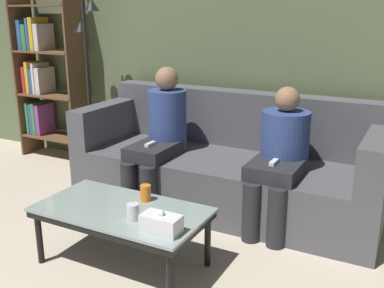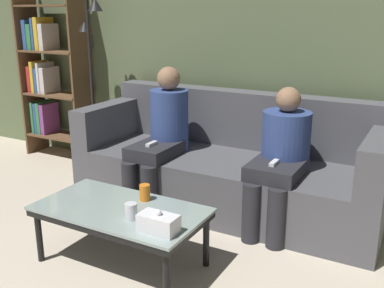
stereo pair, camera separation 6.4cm
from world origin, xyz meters
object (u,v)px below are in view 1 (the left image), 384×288
at_px(seated_person_left_end, 161,133).
at_px(cup_near_left, 146,193).
at_px(couch, 227,166).
at_px(coffee_table, 122,214).
at_px(cup_near_right, 133,212).
at_px(bookshelf, 44,74).
at_px(tissue_box, 161,223).
at_px(seated_person_mid_left, 280,154).
at_px(standing_lamp, 89,68).

bearing_deg(seated_person_left_end, cup_near_left, -64.80).
distance_m(couch, seated_person_left_end, 0.61).
relative_size(coffee_table, cup_near_right, 10.82).
bearing_deg(bookshelf, tissue_box, -33.61).
bearing_deg(coffee_table, cup_near_left, 68.12).
relative_size(cup_near_left, seated_person_left_end, 0.09).
bearing_deg(bookshelf, cup_near_left, -31.50).
bearing_deg(seated_person_left_end, coffee_table, -72.38).
height_order(couch, seated_person_mid_left, seated_person_mid_left).
relative_size(tissue_box, bookshelf, 0.12).
bearing_deg(seated_person_mid_left, tissue_box, -105.73).
xyz_separation_m(standing_lamp, seated_person_mid_left, (2.03, -0.37, -0.46)).
relative_size(bookshelf, standing_lamp, 1.10).
bearing_deg(seated_person_left_end, seated_person_mid_left, 0.64).
height_order(cup_near_right, seated_person_mid_left, seated_person_mid_left).
height_order(bookshelf, standing_lamp, bookshelf).
relative_size(coffee_table, cup_near_left, 10.03).
height_order(standing_lamp, seated_person_left_end, standing_lamp).
bearing_deg(cup_near_right, bookshelf, 144.71).
relative_size(coffee_table, bookshelf, 0.58).
bearing_deg(coffee_table, bookshelf, 144.46).
bearing_deg(standing_lamp, bookshelf, 169.18).
bearing_deg(coffee_table, cup_near_right, -31.73).
distance_m(couch, cup_near_right, 1.29).
relative_size(cup_near_left, standing_lamp, 0.06).
distance_m(cup_near_left, seated_person_mid_left, 1.03).
xyz_separation_m(cup_near_right, tissue_box, (0.22, -0.05, 0.00)).
xyz_separation_m(cup_near_right, bookshelf, (-2.23, 1.58, 0.47)).
bearing_deg(tissue_box, cup_near_left, 134.38).
distance_m(standing_lamp, seated_person_mid_left, 2.11).
relative_size(couch, standing_lamp, 1.47).
bearing_deg(couch, cup_near_left, -97.08).
height_order(coffee_table, bookshelf, bookshelf).
xyz_separation_m(coffee_table, standing_lamp, (-1.33, 1.34, 0.68)).
relative_size(cup_near_right, seated_person_mid_left, 0.09).
bearing_deg(coffee_table, seated_person_left_end, 107.62).
bearing_deg(seated_person_mid_left, cup_near_left, -127.91).
height_order(couch, cup_near_right, couch).
bearing_deg(seated_person_left_end, bookshelf, 163.64).
relative_size(coffee_table, standing_lamp, 0.63).
xyz_separation_m(tissue_box, bookshelf, (-2.45, 1.63, 0.47)).
height_order(couch, bookshelf, bookshelf).
relative_size(couch, seated_person_mid_left, 2.38).
xyz_separation_m(standing_lamp, seated_person_left_end, (1.03, -0.38, -0.43)).
xyz_separation_m(couch, seated_person_mid_left, (0.50, -0.22, 0.24)).
height_order(couch, cup_near_left, couch).
bearing_deg(cup_near_left, seated_person_mid_left, 52.09).
bearing_deg(standing_lamp, coffee_table, -45.15).
bearing_deg(tissue_box, standing_lamp, 138.99).
height_order(cup_near_right, seated_person_left_end, seated_person_left_end).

